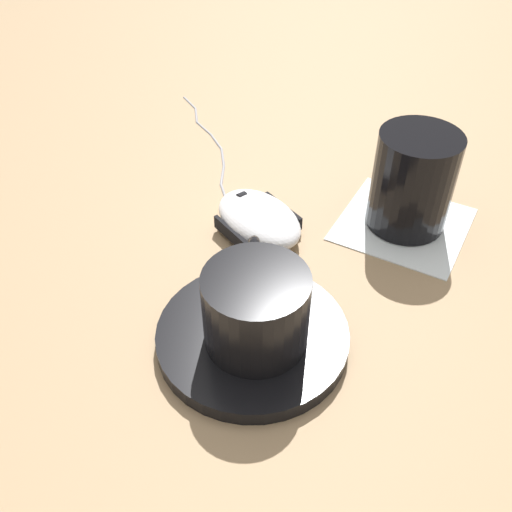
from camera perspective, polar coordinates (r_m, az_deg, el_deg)
name	(u,v)px	position (r m, az deg, el deg)	size (l,w,h in m)	color
ground_plane	(293,265)	(0.54, 3.70, -0.94)	(3.00, 3.00, 0.00)	#9E7F5B
saucer	(253,336)	(0.47, -0.35, -7.99)	(0.16, 0.16, 0.01)	black
coffee_cup	(256,307)	(0.43, -0.01, -5.13)	(0.11, 0.08, 0.06)	black
computer_mouse	(259,219)	(0.56, 0.28, 3.75)	(0.10, 0.12, 0.03)	silver
mouse_cable	(210,142)	(0.71, -4.65, 11.31)	(0.19, 0.18, 0.00)	gray
napkin_under_glass	(403,224)	(0.60, 14.50, 3.15)	(0.12, 0.12, 0.00)	white
drinking_glass	(413,181)	(0.57, 15.40, 7.25)	(0.08, 0.08, 0.10)	black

